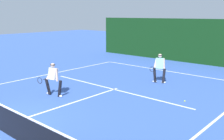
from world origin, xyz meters
TOP-DOWN VIEW (x-y plane):
  - court_line_baseline_far at (0.00, 11.89)m, footprint 10.84×0.10m
  - court_line_service at (0.00, 6.16)m, footprint 8.84×0.10m
  - court_line_centre at (0.00, 3.20)m, footprint 0.10×6.40m
  - player_near at (-1.46, 3.47)m, footprint 1.08×0.87m
  - player_far at (1.04, 8.87)m, footprint 0.76×0.92m
  - tennis_ball at (3.64, 6.78)m, footprint 0.07×0.07m
  - back_fence_windscreen at (0.00, 15.83)m, footprint 18.81×0.12m

SIDE VIEW (x-z plane):
  - court_line_baseline_far at x=0.00m, z-range 0.00..0.01m
  - court_line_service at x=0.00m, z-range 0.00..0.01m
  - court_line_centre at x=0.00m, z-range 0.00..0.01m
  - tennis_ball at x=3.64m, z-range 0.00..0.07m
  - player_near at x=-1.46m, z-range 0.07..1.66m
  - player_far at x=1.04m, z-range 0.08..1.74m
  - back_fence_windscreen at x=0.00m, z-range 0.00..3.46m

